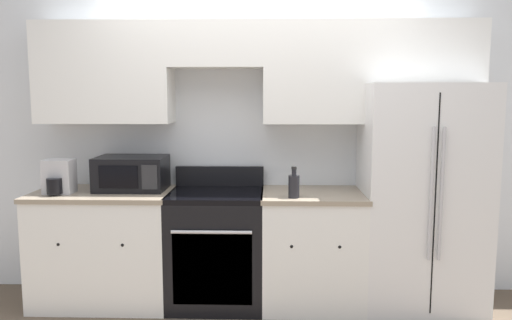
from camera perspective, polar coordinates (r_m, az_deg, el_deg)
ground_plane at (r=3.82m, az=-0.14°, el=-17.79°), size 12.00×12.00×0.00m
wall_back at (r=4.04m, az=0.33°, el=5.61°), size 8.00×0.39×2.60m
lower_cabinets_left at (r=4.15m, az=-16.88°, el=-9.45°), size 1.07×0.64×0.89m
lower_cabinets_right at (r=3.96m, az=6.40°, el=-10.01°), size 0.79×0.64×0.89m
oven_range at (r=3.96m, az=-4.51°, el=-9.89°), size 0.72×0.65×1.05m
refrigerator at (r=4.06m, az=18.19°, el=-3.89°), size 0.90×0.76×1.71m
microwave at (r=4.04m, az=-14.01°, el=-1.47°), size 0.54×0.39×0.26m
bottle at (r=3.63m, az=4.36°, el=-2.92°), size 0.08×0.08×0.23m
paper_towel_holder at (r=4.05m, az=-21.64°, el=-1.90°), size 0.21×0.23×0.26m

